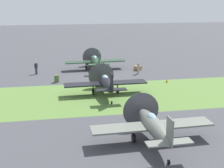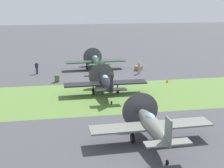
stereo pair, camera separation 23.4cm
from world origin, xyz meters
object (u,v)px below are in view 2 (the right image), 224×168
(airplane_trail, at_px, (152,125))
(fuel_drum, at_px, (57,78))
(supply_crate, at_px, (138,68))
(runway_marker_cone, at_px, (167,81))
(ground_crew_mechanic, at_px, (37,68))
(airplane_wingman, at_px, (106,83))
(ground_crew_chief, at_px, (139,67))
(airplane_lead, at_px, (96,61))

(airplane_trail, height_order, fuel_drum, airplane_trail)
(airplane_trail, relative_size, supply_crate, 10.15)
(supply_crate, relative_size, runway_marker_cone, 2.05)
(ground_crew_mechanic, xyz_separation_m, supply_crate, (14.39, -0.23, -0.59))
(runway_marker_cone, bearing_deg, ground_crew_mechanic, 155.51)
(fuel_drum, xyz_separation_m, supply_crate, (11.70, 4.53, -0.13))
(airplane_wingman, distance_m, fuel_drum, 8.21)
(airplane_wingman, xyz_separation_m, ground_crew_mechanic, (-7.93, 11.01, -0.45))
(supply_crate, bearing_deg, airplane_wingman, -120.91)
(airplane_trail, relative_size, runway_marker_cone, 20.76)
(ground_crew_mechanic, relative_size, runway_marker_cone, 3.93)
(airplane_trail, distance_m, fuel_drum, 19.63)
(airplane_wingman, bearing_deg, airplane_trail, -84.05)
(airplane_trail, bearing_deg, runway_marker_cone, 65.45)
(supply_crate, bearing_deg, ground_crew_chief, -103.32)
(airplane_lead, distance_m, ground_crew_chief, 6.61)
(airplane_wingman, bearing_deg, runway_marker_cone, 22.50)
(airplane_wingman, bearing_deg, ground_crew_chief, 54.41)
(ground_crew_chief, xyz_separation_m, runway_marker_cone, (2.34, -5.04, -0.69))
(fuel_drum, relative_size, runway_marker_cone, 2.05)
(fuel_drum, bearing_deg, airplane_wingman, -50.06)
(ground_crew_chief, distance_m, runway_marker_cone, 5.60)
(ground_crew_mechanic, bearing_deg, ground_crew_chief, -60.27)
(airplane_lead, distance_m, runway_marker_cone, 11.73)
(airplane_trail, bearing_deg, airplane_wingman, 95.76)
(airplane_lead, relative_size, runway_marker_cone, 19.91)
(airplane_lead, height_order, supply_crate, airplane_lead)
(ground_crew_chief, xyz_separation_m, ground_crew_mechanic, (-13.89, 2.35, 0.00))
(airplane_wingman, xyz_separation_m, runway_marker_cone, (8.29, 3.62, -1.14))
(ground_crew_mechanic, height_order, fuel_drum, ground_crew_mechanic)
(runway_marker_cone, bearing_deg, supply_crate, 104.35)
(fuel_drum, bearing_deg, supply_crate, 21.17)
(airplane_wingman, relative_size, fuel_drum, 10.09)
(airplane_lead, distance_m, ground_crew_mechanic, 8.46)
(airplane_trail, xyz_separation_m, ground_crew_mechanic, (-9.44, 23.17, -0.46))
(airplane_lead, height_order, ground_crew_chief, airplane_lead)
(ground_crew_mechanic, bearing_deg, fuel_drum, -111.12)
(ground_crew_mechanic, relative_size, supply_crate, 1.92)
(supply_crate, height_order, runway_marker_cone, supply_crate)
(airplane_lead, xyz_separation_m, ground_crew_mechanic, (-8.36, -1.24, -0.40))
(ground_crew_mechanic, bearing_deg, airplane_trail, -118.52)
(airplane_lead, height_order, ground_crew_mechanic, airplane_lead)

